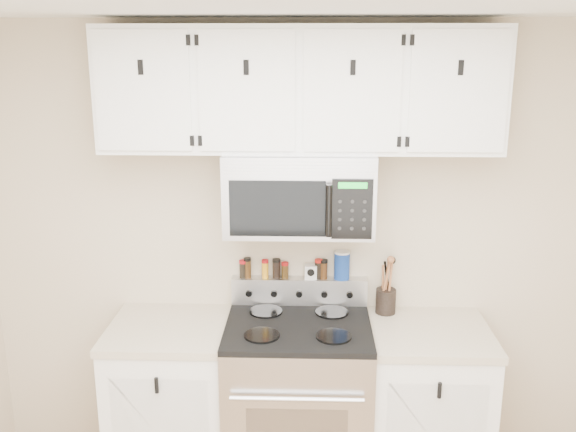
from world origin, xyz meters
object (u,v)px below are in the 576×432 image
object	(u,v)px
microwave	(299,192)
utensil_crock	(386,299)
range	(298,403)
salt_canister	(342,265)

from	to	relation	value
microwave	utensil_crock	world-z (taller)	microwave
range	salt_canister	size ratio (longest dim) A/B	6.83
range	microwave	world-z (taller)	microwave
utensil_crock	salt_canister	distance (m)	0.31
range	microwave	xyz separation A→B (m)	(0.00, 0.13, 1.14)
microwave	salt_canister	xyz separation A→B (m)	(0.24, 0.16, -0.45)
utensil_crock	salt_canister	world-z (taller)	salt_canister
microwave	salt_canister	world-z (taller)	microwave
microwave	utensil_crock	xyz separation A→B (m)	(0.48, 0.11, -0.63)
range	salt_canister	xyz separation A→B (m)	(0.24, 0.28, 0.69)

